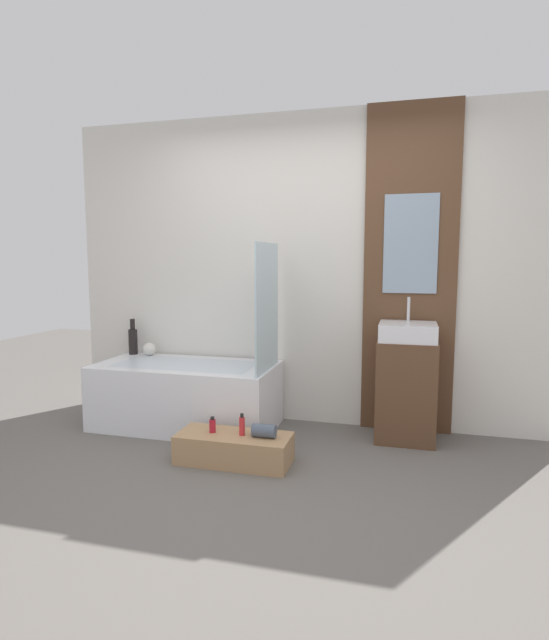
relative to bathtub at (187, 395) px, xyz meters
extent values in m
plane|color=#605B56|center=(0.93, -1.16, -0.27)|extent=(12.00, 12.00, 0.00)
cube|color=silver|center=(0.93, 0.42, 1.03)|extent=(4.20, 0.06, 2.60)
cube|color=brown|center=(1.77, 0.37, 1.03)|extent=(0.72, 0.03, 2.60)
cube|color=#8C9EB2|center=(1.77, 0.35, 1.25)|extent=(0.41, 0.01, 0.77)
cube|color=white|center=(0.00, 0.00, 0.00)|extent=(1.49, 0.74, 0.53)
cube|color=silver|center=(0.00, 0.00, 0.26)|extent=(1.16, 0.52, 0.01)
cube|color=silver|center=(0.71, -0.04, 0.76)|extent=(0.01, 0.61, 0.99)
cube|color=#A87F56|center=(0.64, -0.62, -0.17)|extent=(0.78, 0.33, 0.20)
cube|color=brown|center=(1.77, 0.15, 0.12)|extent=(0.45, 0.40, 0.78)
cube|color=white|center=(1.77, 0.15, 0.58)|extent=(0.42, 0.38, 0.14)
cylinder|color=silver|center=(1.77, 0.25, 0.74)|extent=(0.02, 0.02, 0.19)
cylinder|color=black|center=(-0.65, 0.28, 0.38)|extent=(0.08, 0.08, 0.23)
cylinder|color=black|center=(-0.65, 0.28, 0.54)|extent=(0.04, 0.04, 0.10)
sphere|color=silver|center=(-0.48, 0.26, 0.32)|extent=(0.12, 0.12, 0.12)
cylinder|color=#B21928|center=(0.48, -0.62, -0.02)|extent=(0.04, 0.04, 0.09)
cylinder|color=black|center=(0.48, -0.62, 0.03)|extent=(0.03, 0.03, 0.02)
cylinder|color=red|center=(0.70, -0.62, -0.01)|extent=(0.04, 0.04, 0.13)
cylinder|color=black|center=(0.70, -0.62, 0.07)|extent=(0.02, 0.02, 0.03)
cylinder|color=#4C5666|center=(0.85, -0.62, -0.02)|extent=(0.16, 0.09, 0.09)
camera|label=1|loc=(1.76, -3.74, 1.12)|focal=28.00mm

